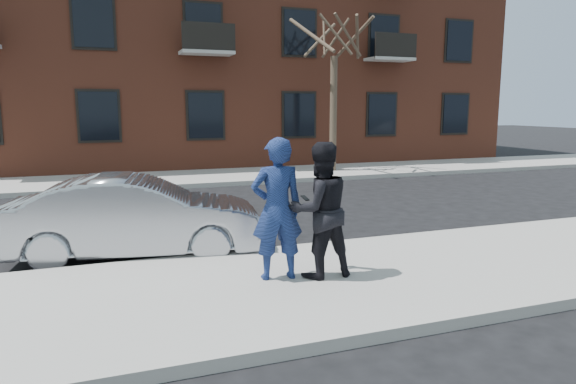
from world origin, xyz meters
name	(u,v)px	position (x,y,z in m)	size (l,w,h in m)	color
ground	(369,277)	(0.00, 0.00, 0.00)	(100.00, 100.00, 0.00)	black
near_sidewalk	(378,277)	(0.00, -0.25, 0.07)	(50.00, 3.50, 0.15)	#9A9791
near_curb	(327,246)	(0.00, 1.55, 0.07)	(50.00, 0.10, 0.15)	#999691
far_sidewalk	(214,177)	(0.00, 11.25, 0.07)	(50.00, 3.50, 0.15)	#9A9791
far_curb	(225,184)	(0.00, 9.45, 0.07)	(50.00, 0.10, 0.15)	#999691
apartment_building	(223,28)	(2.00, 18.00, 6.16)	(24.30, 10.30, 12.30)	brown
street_tree	(335,23)	(4.50, 11.00, 5.52)	(3.60, 3.60, 6.80)	#3B2F23
silver_sedan	(137,217)	(-3.19, 2.30, 0.69)	(1.47, 4.21, 1.39)	#999BA3
man_hoodie	(277,209)	(-1.46, 0.03, 1.14)	(0.77, 0.56, 1.98)	navy
man_peacoat	(320,210)	(-0.86, -0.09, 1.10)	(0.96, 0.76, 1.91)	black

